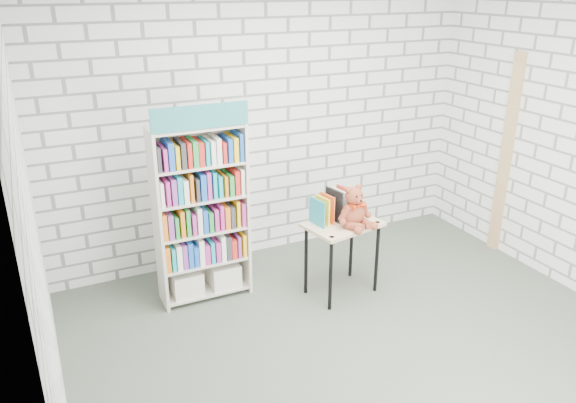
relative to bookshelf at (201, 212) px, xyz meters
name	(u,v)px	position (x,y,z in m)	size (l,w,h in m)	color
ground	(369,348)	(0.93, -1.36, -0.83)	(4.50, 4.50, 0.00)	#485043
room_shell	(383,131)	(0.93, -1.36, 0.95)	(4.52, 4.02, 2.81)	silver
bookshelf	(201,212)	(0.00, 0.00, 0.00)	(0.81, 0.32, 1.82)	beige
display_table	(343,233)	(1.16, -0.50, -0.22)	(0.73, 0.56, 0.71)	tan
table_books	(336,205)	(1.14, -0.39, 0.01)	(0.49, 0.28, 0.27)	teal
teddy_bear	(355,210)	(1.22, -0.59, 0.02)	(0.34, 0.33, 0.37)	brown
door_trim	(506,156)	(3.15, -0.41, 0.22)	(0.05, 0.12, 2.10)	tan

